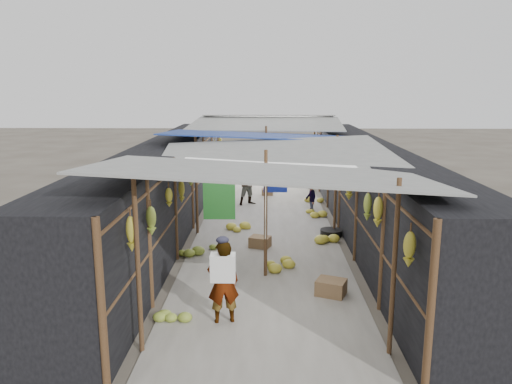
# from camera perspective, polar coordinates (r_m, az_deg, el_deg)

# --- Properties ---
(ground) EXTENTS (80.00, 80.00, 0.00)m
(ground) POSITION_cam_1_polar(r_m,az_deg,el_deg) (7.64, 1.03, -17.88)
(ground) COLOR #6B6356
(ground) RESTS_ON ground
(aisle_slab) EXTENTS (3.60, 16.00, 0.02)m
(aisle_slab) POSITION_cam_1_polar(r_m,az_deg,el_deg) (13.66, 1.11, -4.16)
(aisle_slab) COLOR #9E998E
(aisle_slab) RESTS_ON ground
(stall_left) EXTENTS (1.40, 15.00, 2.30)m
(stall_left) POSITION_cam_1_polar(r_m,az_deg,el_deg) (13.66, -10.27, 0.57)
(stall_left) COLOR black
(stall_left) RESTS_ON ground
(stall_right) EXTENTS (1.40, 15.00, 2.30)m
(stall_right) POSITION_cam_1_polar(r_m,az_deg,el_deg) (13.66, 12.53, 0.48)
(stall_right) COLOR black
(stall_right) RESTS_ON ground
(crate_near) EXTENTS (0.56, 0.51, 0.28)m
(crate_near) POSITION_cam_1_polar(r_m,az_deg,el_deg) (12.04, 0.47, -5.75)
(crate_near) COLOR olive
(crate_near) RESTS_ON ground
(crate_mid) EXTENTS (0.64, 0.58, 0.31)m
(crate_mid) POSITION_cam_1_polar(r_m,az_deg,el_deg) (9.49, 8.57, -10.77)
(crate_mid) COLOR olive
(crate_mid) RESTS_ON ground
(crate_back) EXTENTS (0.40, 0.34, 0.25)m
(crate_back) POSITION_cam_1_polar(r_m,az_deg,el_deg) (17.75, 1.29, -0.00)
(crate_back) COLOR olive
(crate_back) RESTS_ON ground
(black_basin) EXTENTS (0.57, 0.57, 0.17)m
(black_basin) POSITION_cam_1_polar(r_m,az_deg,el_deg) (13.13, 8.57, -4.62)
(black_basin) COLOR black
(black_basin) RESTS_ON ground
(vendor_elderly) EXTENTS (0.57, 0.44, 1.41)m
(vendor_elderly) POSITION_cam_1_polar(r_m,az_deg,el_deg) (8.21, -3.77, -10.25)
(vendor_elderly) COLOR white
(vendor_elderly) RESTS_ON ground
(shopper_blue) EXTENTS (0.90, 0.83, 1.49)m
(shopper_blue) POSITION_cam_1_polar(r_m,az_deg,el_deg) (16.22, -0.73, 1.09)
(shopper_blue) COLOR #203AA2
(shopper_blue) RESTS_ON ground
(vendor_seated) EXTENTS (0.52, 0.72, 1.00)m
(vendor_seated) POSITION_cam_1_polar(r_m,az_deg,el_deg) (15.40, 6.25, -0.51)
(vendor_seated) COLOR #4E4743
(vendor_seated) RESTS_ON ground
(market_canopy) EXTENTS (5.62, 15.20, 2.77)m
(market_canopy) POSITION_cam_1_polar(r_m,az_deg,el_deg) (13.52, 1.28, 6.04)
(market_canopy) COLOR brown
(market_canopy) RESTS_ON ground
(hanging_bananas) EXTENTS (3.96, 13.93, 0.79)m
(hanging_bananas) POSITION_cam_1_polar(r_m,az_deg,el_deg) (13.50, 1.94, 2.84)
(hanging_bananas) COLOR gold
(hanging_bananas) RESTS_ON ground
(floor_bananas) EXTENTS (3.89, 9.50, 0.35)m
(floor_bananas) POSITION_cam_1_polar(r_m,az_deg,el_deg) (12.99, 1.39, -4.33)
(floor_bananas) COLOR gold
(floor_bananas) RESTS_ON ground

